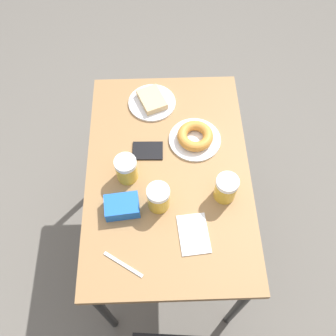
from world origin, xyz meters
TOP-DOWN VIEW (x-y plane):
  - ground_plane at (0.00, 0.00)m, footprint 8.00×8.00m
  - table at (0.00, 0.00)m, footprint 0.66×1.01m
  - plate_with_cake at (0.06, -0.35)m, footprint 0.21×0.21m
  - plate_with_donut at (-0.12, -0.14)m, footprint 0.22×0.22m
  - beer_mug_left at (0.16, 0.02)m, footprint 0.09×0.09m
  - beer_mug_center at (-0.21, 0.12)m, footprint 0.09×0.09m
  - beer_mug_right at (0.04, 0.15)m, footprint 0.09×0.09m
  - napkin_folded at (-0.09, 0.27)m, footprint 0.12×0.17m
  - fork at (0.17, 0.38)m, footprint 0.14×0.10m
  - passport_near_edge at (0.08, -0.10)m, footprint 0.13×0.09m
  - blue_pouch at (0.18, 0.17)m, footprint 0.14×0.10m

SIDE VIEW (x-z plane):
  - ground_plane at x=0.00m, z-range 0.00..0.00m
  - table at x=0.00m, z-range 0.30..1.06m
  - fork at x=0.17m, z-range 0.76..0.76m
  - napkin_folded at x=-0.09m, z-range 0.76..0.76m
  - passport_near_edge at x=0.08m, z-range 0.76..0.76m
  - plate_with_cake at x=0.06m, z-range 0.75..0.79m
  - plate_with_donut at x=-0.12m, z-range 0.75..0.81m
  - blue_pouch at x=0.18m, z-range 0.76..0.81m
  - beer_mug_left at x=0.16m, z-range 0.76..0.87m
  - beer_mug_center at x=-0.21m, z-range 0.76..0.87m
  - beer_mug_right at x=0.04m, z-range 0.76..0.87m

